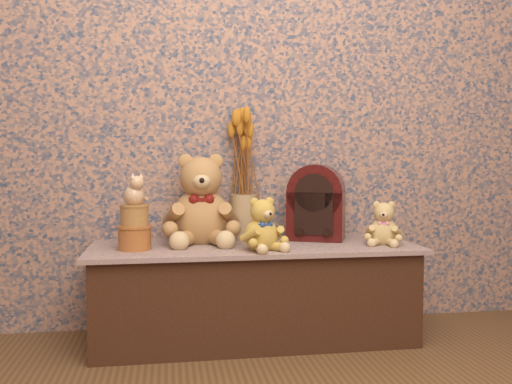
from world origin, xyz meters
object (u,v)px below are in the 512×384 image
(biscuit_tin_lower, at_px, (135,238))
(cat_figurine, at_px, (134,188))
(teddy_large, at_px, (201,195))
(ceramic_vase, at_px, (244,217))
(cathedral_radio, at_px, (316,202))
(teddy_medium, at_px, (261,222))
(teddy_small, at_px, (384,221))

(biscuit_tin_lower, bearing_deg, cat_figurine, 0.00)
(biscuit_tin_lower, bearing_deg, teddy_large, 28.84)
(ceramic_vase, relative_size, cat_figurine, 1.55)
(cathedral_radio, distance_m, biscuit_tin_lower, 0.87)
(teddy_medium, height_order, biscuit_tin_lower, teddy_medium)
(teddy_medium, bearing_deg, ceramic_vase, 73.31)
(cathedral_radio, xyz_separation_m, cat_figurine, (-0.84, -0.17, 0.08))
(biscuit_tin_lower, bearing_deg, teddy_medium, -9.44)
(teddy_large, xyz_separation_m, cathedral_radio, (0.55, 0.01, -0.04))
(cathedral_radio, height_order, cat_figurine, cathedral_radio)
(teddy_medium, height_order, teddy_small, teddy_medium)
(cathedral_radio, height_order, biscuit_tin_lower, cathedral_radio)
(teddy_large, height_order, ceramic_vase, teddy_large)
(cat_figurine, bearing_deg, ceramic_vase, 2.36)
(teddy_large, distance_m, teddy_small, 0.84)
(teddy_large, height_order, teddy_small, teddy_large)
(cathedral_radio, bearing_deg, biscuit_tin_lower, -145.61)
(cathedral_radio, relative_size, biscuit_tin_lower, 2.61)
(cathedral_radio, bearing_deg, cat_figurine, -145.61)
(cat_figurine, bearing_deg, teddy_large, 4.79)
(ceramic_vase, bearing_deg, teddy_large, -157.13)
(teddy_medium, xyz_separation_m, teddy_small, (0.57, 0.07, -0.01))
(teddy_large, bearing_deg, biscuit_tin_lower, -149.41)
(teddy_medium, relative_size, teddy_small, 1.14)
(teddy_small, bearing_deg, teddy_medium, -149.03)
(teddy_medium, bearing_deg, cat_figurine, 149.07)
(ceramic_vase, distance_m, biscuit_tin_lower, 0.56)
(ceramic_vase, bearing_deg, cat_figurine, -153.59)
(teddy_small, bearing_deg, cathedral_radio, 167.59)
(cathedral_radio, bearing_deg, teddy_small, -13.96)
(biscuit_tin_lower, bearing_deg, teddy_small, -1.10)
(ceramic_vase, bearing_deg, teddy_small, -24.20)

